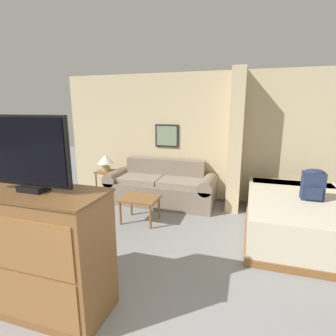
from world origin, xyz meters
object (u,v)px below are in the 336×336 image
at_px(couch, 161,187).
at_px(tv, 30,154).
at_px(bed, 298,216).
at_px(backpack, 313,184).
at_px(table_lamp, 106,160).
at_px(tv_dresser, 41,252).
at_px(coffee_table, 140,201).

distance_m(couch, tv, 3.32).
xyz_separation_m(bed, backpack, (0.15, -0.03, 0.53)).
bearing_deg(table_lamp, tv, -70.22).
relative_size(couch, tv_dresser, 1.70).
xyz_separation_m(table_lamp, bed, (3.68, -0.69, -0.52)).
xyz_separation_m(couch, bed, (2.45, -0.71, -0.02)).
bearing_deg(backpack, tv, -139.12).
distance_m(coffee_table, bed, 2.50).
xyz_separation_m(table_lamp, tv_dresser, (1.10, -3.07, -0.23)).
xyz_separation_m(tv_dresser, tv, (0.00, 0.00, 0.93)).
distance_m(table_lamp, backpack, 3.89).
height_order(table_lamp, tv_dresser, tv_dresser).
xyz_separation_m(couch, tv, (-0.13, -3.09, 1.20)).
bearing_deg(tv, bed, 42.81).
bearing_deg(bed, backpack, -11.63).
bearing_deg(tv, table_lamp, 109.78).
xyz_separation_m(tv, backpack, (2.72, 2.35, -0.69)).
height_order(couch, bed, couch).
bearing_deg(tv_dresser, bed, 42.82).
xyz_separation_m(coffee_table, tv_dresser, (-0.09, -2.11, 0.22)).
relative_size(tv, backpack, 1.73).
relative_size(tv_dresser, tv, 1.63).
bearing_deg(tv, couch, 87.64).
xyz_separation_m(table_lamp, backpack, (3.82, -0.72, 0.01)).
relative_size(table_lamp, tv, 0.44).
distance_m(tv, bed, 3.71).
bearing_deg(tv_dresser, coffee_table, 87.58).
bearing_deg(coffee_table, table_lamp, 141.02).
distance_m(couch, table_lamp, 1.33).
bearing_deg(table_lamp, couch, 1.02).
bearing_deg(bed, coffee_table, -173.64).
bearing_deg(tv_dresser, couch, 87.64).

